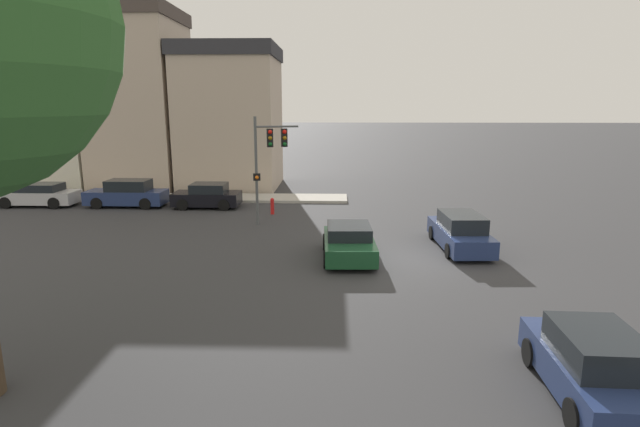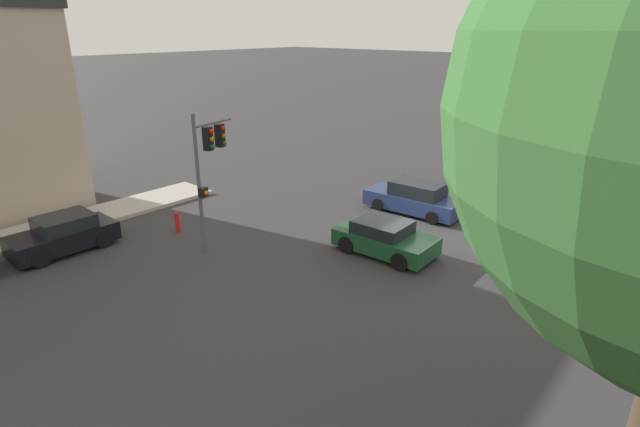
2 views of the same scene
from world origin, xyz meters
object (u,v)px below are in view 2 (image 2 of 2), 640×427
(traffic_signal, at_px, (209,155))
(crossing_car_1, at_px, (385,238))
(crossing_car_0, at_px, (414,198))
(fire_hydrant, at_px, (177,221))
(parked_car_0, at_px, (63,235))

(traffic_signal, height_order, crossing_car_1, traffic_signal)
(crossing_car_0, xyz_separation_m, crossing_car_1, (-1.52, 4.75, -0.07))
(traffic_signal, distance_m, fire_hydrant, 4.05)
(traffic_signal, height_order, crossing_car_0, traffic_signal)
(crossing_car_1, bearing_deg, crossing_car_0, 105.83)
(parked_car_0, height_order, fire_hydrant, parked_car_0)
(fire_hydrant, bearing_deg, traffic_signal, -174.89)
(parked_car_0, bearing_deg, traffic_signal, 136.89)
(crossing_car_0, xyz_separation_m, fire_hydrant, (6.51, 8.80, -0.22))
(crossing_car_0, distance_m, crossing_car_1, 4.98)
(fire_hydrant, bearing_deg, parked_car_0, 67.28)
(traffic_signal, relative_size, parked_car_0, 1.39)
(parked_car_0, distance_m, fire_hydrant, 4.42)
(traffic_signal, distance_m, parked_car_0, 6.67)
(crossing_car_1, distance_m, fire_hydrant, 9.00)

